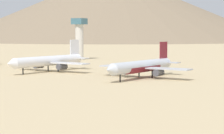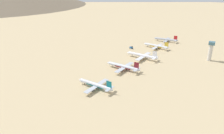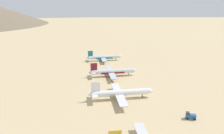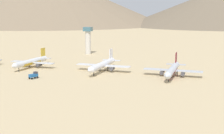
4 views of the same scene
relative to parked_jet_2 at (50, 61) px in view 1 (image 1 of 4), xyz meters
The scene contains 5 objects.
ground_plane 5.80m from the parked_jet_2, 22.38° to the right, with size 1800.00×1800.00×0.00m, color tan.
parked_jet_2 is the anchor object (origin of this frame).
parked_jet_3 44.95m from the parked_jet_2, 81.46° to the left, with size 43.49×35.44×12.54m.
control_tower 83.78m from the parked_jet_2, 156.73° to the right, with size 7.20×7.20×24.40m.
desert_hill_3 757.70m from the parked_jet_2, 154.46° to the right, with size 655.45×655.45×139.63m, color #847056.
Camera 1 is at (148.41, 109.87, 16.00)m, focal length 72.66 mm.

